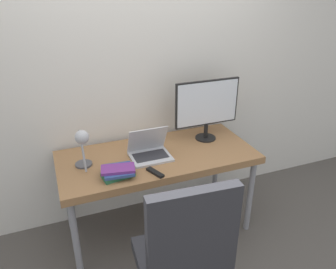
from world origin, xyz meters
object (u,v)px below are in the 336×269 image
object	(u,v)px
monitor	(207,106)
desk_lamp	(82,144)
laptop	(149,151)
office_chair	(185,252)
book_stack	(118,172)

from	to	relation	value
monitor	desk_lamp	world-z (taller)	monitor
laptop	monitor	world-z (taller)	monitor
monitor	desk_lamp	distance (m)	1.11
desk_lamp	office_chair	distance (m)	1.04
laptop	book_stack	world-z (taller)	laptop
laptop	monitor	xyz separation A→B (m)	(0.57, 0.14, 0.26)
monitor	office_chair	world-z (taller)	monitor
monitor	book_stack	size ratio (longest dim) A/B	2.24
desk_lamp	book_stack	bearing A→B (deg)	-35.48
desk_lamp	monitor	bearing A→B (deg)	9.51
office_chair	desk_lamp	bearing A→B (deg)	116.61
monitor	office_chair	distance (m)	1.32
monitor	desk_lamp	size ratio (longest dim) A/B	1.68
desk_lamp	book_stack	size ratio (longest dim) A/B	1.33
office_chair	book_stack	world-z (taller)	office_chair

